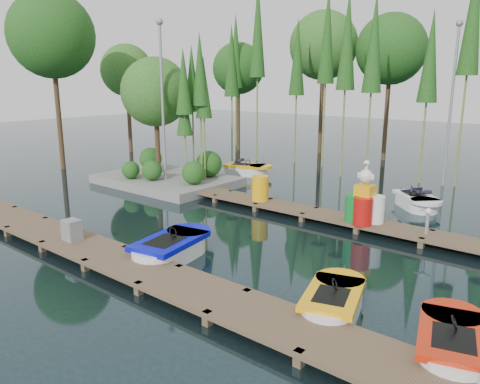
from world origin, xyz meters
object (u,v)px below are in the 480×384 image
Objects in this scene: boat_red at (452,345)px; drum_cluster at (364,205)px; utility_cabinet at (72,230)px; yellow_barrel at (260,188)px; boat_blue at (171,249)px; boat_yellow_far at (246,169)px; island at (165,115)px.

drum_cluster is (-4.29, 5.57, 0.65)m from boat_red.
yellow_barrel reaches higher than utility_cabinet.
drum_cluster is at bearing 50.29° from utility_cabinet.
utility_cabinet is at bearing 171.44° from boat_red.
boat_red is at bearing 7.28° from utility_cabinet.
boat_blue is at bearing -77.64° from yellow_barrel.
boat_yellow_far is (-5.64, 10.26, 0.00)m from boat_blue.
island is at bearing 140.23° from boat_red.
drum_cluster reaches higher than boat_red.
yellow_barrel is at bearing -7.34° from island.
island is 5.11m from boat_yellow_far.
boat_yellow_far is at bearing 133.63° from yellow_barrel.
yellow_barrel is (6.13, -0.79, -2.41)m from island.
drum_cluster is at bearing 50.40° from boat_blue.
island is at bearing 128.17° from boat_blue.
drum_cluster reaches higher than boat_blue.
yellow_barrel is at bearing -43.28° from boat_yellow_far.
boat_blue is at bearing -118.87° from drum_cluster.
island is 2.49× the size of boat_red.
utility_cabinet is 0.63× the size of yellow_barrel.
utility_cabinet is (-2.66, -1.36, 0.33)m from boat_blue.
boat_yellow_far is 6.40m from yellow_barrel.
island is at bearing 174.81° from drum_cluster.
utility_cabinet is at bearing -72.52° from boat_yellow_far.
boat_blue is at bearing -41.11° from island.
boat_blue is 1.06× the size of boat_yellow_far.
utility_cabinet is at bearing -101.50° from yellow_barrel.
boat_blue is at bearing 27.06° from utility_cabinet.
utility_cabinet reaches higher than boat_blue.
boat_red is 1.34× the size of drum_cluster.
boat_blue is 4.97× the size of utility_cabinet.
yellow_barrel is at bearing 130.35° from boat_red.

